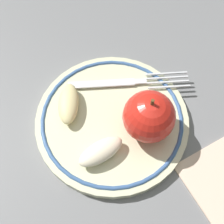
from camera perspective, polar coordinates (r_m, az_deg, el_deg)
ground_plane at (r=0.48m, az=1.44°, el=-2.05°), size 2.00×2.00×0.00m
plate at (r=0.47m, az=-0.00°, el=-1.62°), size 0.23×0.23×0.02m
apple_red_whole at (r=0.42m, az=6.77°, el=-0.85°), size 0.07×0.07×0.08m
apple_slice_front at (r=0.46m, az=-7.95°, el=1.53°), size 0.07×0.06×0.02m
apple_slice_back at (r=0.43m, az=-2.09°, el=-7.21°), size 0.03×0.07×0.02m
fork at (r=0.49m, az=2.42°, el=5.44°), size 0.11×0.17×0.00m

